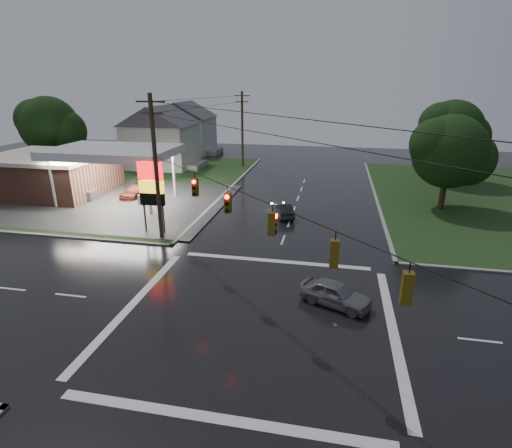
% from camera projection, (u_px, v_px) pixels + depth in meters
% --- Properties ---
extents(ground, '(120.00, 120.00, 0.00)m').
position_uv_depth(ground, '(256.00, 316.00, 21.19)').
color(ground, black).
rests_on(ground, ground).
extents(grass_nw, '(36.00, 36.00, 0.08)m').
position_uv_depth(grass_nw, '(93.00, 180.00, 49.95)').
color(grass_nw, '#1A3216').
rests_on(grass_nw, ground).
extents(gas_station, '(26.20, 18.00, 5.60)m').
position_uv_depth(gas_station, '(59.00, 171.00, 43.23)').
color(gas_station, '#2D2D2D').
rests_on(gas_station, ground).
extents(pylon_sign, '(2.00, 0.35, 6.00)m').
position_uv_depth(pylon_sign, '(151.00, 185.00, 31.46)').
color(pylon_sign, '#59595E').
rests_on(pylon_sign, ground).
extents(utility_pole_nw, '(2.20, 0.32, 11.00)m').
position_uv_depth(utility_pole_nw, '(156.00, 167.00, 29.77)').
color(utility_pole_nw, '#382619').
rests_on(utility_pole_nw, ground).
extents(utility_pole_n, '(2.20, 0.32, 10.50)m').
position_uv_depth(utility_pole_n, '(242.00, 129.00, 56.18)').
color(utility_pole_n, '#382619').
rests_on(utility_pole_n, ground).
extents(traffic_signals, '(26.87, 26.87, 1.47)m').
position_uv_depth(traffic_signals, '(256.00, 199.00, 18.98)').
color(traffic_signals, black).
rests_on(traffic_signals, ground).
extents(house_near, '(11.05, 8.48, 8.60)m').
position_uv_depth(house_near, '(161.00, 136.00, 56.79)').
color(house_near, silver).
rests_on(house_near, ground).
extents(house_far, '(11.05, 8.48, 8.60)m').
position_uv_depth(house_far, '(185.00, 127.00, 68.05)').
color(house_far, silver).
rests_on(house_far, ground).
extents(tree_nw_behind, '(8.93, 7.60, 10.00)m').
position_uv_depth(tree_nw_behind, '(50.00, 126.00, 53.01)').
color(tree_nw_behind, black).
rests_on(tree_nw_behind, ground).
extents(tree_ne_near, '(7.99, 6.80, 8.98)m').
position_uv_depth(tree_ne_near, '(451.00, 152.00, 37.03)').
color(tree_ne_near, black).
rests_on(tree_ne_near, ground).
extents(tree_ne_far, '(8.46, 7.20, 9.80)m').
position_uv_depth(tree_ne_far, '(453.00, 131.00, 47.35)').
color(tree_ne_far, black).
rests_on(tree_ne_far, ground).
extents(car_north, '(2.61, 4.01, 1.25)m').
position_uv_depth(car_north, '(283.00, 210.00, 36.64)').
color(car_north, black).
rests_on(car_north, ground).
extents(car_crossing, '(4.29, 3.08, 1.36)m').
position_uv_depth(car_crossing, '(335.00, 294.00, 22.05)').
color(car_crossing, slate).
rests_on(car_crossing, ground).
extents(car_pump, '(2.44, 4.73, 1.31)m').
position_uv_depth(car_pump, '(136.00, 191.00, 42.82)').
color(car_pump, '#5D1F15').
rests_on(car_pump, ground).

